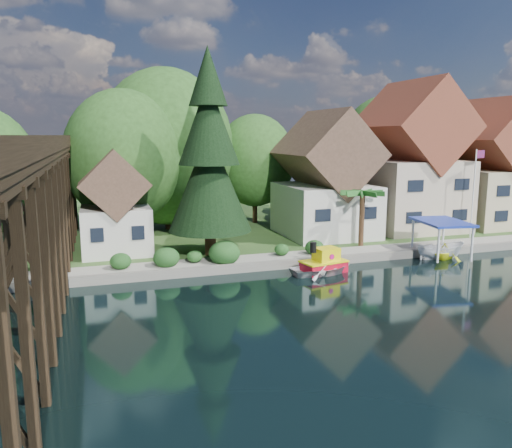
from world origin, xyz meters
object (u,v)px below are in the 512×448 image
at_px(shed, 115,209).
at_px(boat_white_a, 322,267).
at_px(boat_canopy, 441,243).
at_px(trestle_bridge, 25,210).
at_px(palm_tree, 363,195).
at_px(house_left, 326,183).
at_px(flagpole, 475,184).
at_px(tugboat, 324,263).
at_px(conifer, 209,157).
at_px(house_center, 411,166).
at_px(boat_yellow, 446,250).
at_px(house_right, 492,171).

xyz_separation_m(shed, boat_white_a, (13.08, -8.52, -3.37)).
bearing_deg(boat_canopy, trestle_bridge, -176.46).
bearing_deg(palm_tree, house_left, 98.16).
xyz_separation_m(flagpole, boat_white_a, (-16.66, -5.06, -4.73)).
height_order(shed, flagpole, shed).
bearing_deg(tugboat, boat_white_a, -134.05).
bearing_deg(trestle_bridge, conifer, 29.21).
height_order(shed, boat_white_a, shed).
bearing_deg(palm_tree, house_center, 34.58).
xyz_separation_m(palm_tree, tugboat, (-5.38, -4.53, -4.00)).
bearing_deg(boat_white_a, shed, 53.04).
distance_m(shed, boat_yellow, 25.13).
bearing_deg(palm_tree, trestle_bridge, -166.64).
distance_m(house_center, flagpole, 6.23).
bearing_deg(trestle_bridge, house_center, 19.49).
height_order(trestle_bridge, conifer, conifer).
relative_size(house_left, house_right, 0.88).
height_order(flagpole, tugboat, flagpole).
relative_size(palm_tree, flagpole, 0.63).
relative_size(palm_tree, boat_canopy, 0.94).
relative_size(house_right, boat_yellow, 4.65).
xyz_separation_m(house_center, flagpole, (2.74, -5.46, -1.23)).
relative_size(trestle_bridge, house_left, 4.01).
bearing_deg(house_center, house_right, -3.18).
distance_m(house_right, boat_canopy, 16.21).
height_order(house_left, flagpole, house_left).
bearing_deg(boat_white_a, house_right, -70.26).
bearing_deg(house_right, palm_tree, -163.26).
bearing_deg(palm_tree, boat_canopy, -40.22).
xyz_separation_m(trestle_bridge, house_right, (41.00, 10.83, 0.43)).
height_order(trestle_bridge, boat_canopy, trestle_bridge).
height_order(house_right, boat_yellow, house_right).
xyz_separation_m(house_left, boat_yellow, (5.72, -9.22, -4.43)).
xyz_separation_m(shed, tugboat, (13.36, -8.22, -3.15)).
relative_size(tugboat, boat_yellow, 1.27).
height_order(house_left, shed, house_left).
distance_m(flagpole, boat_white_a, 18.05).
distance_m(house_left, house_center, 9.10).
bearing_deg(house_center, shed, -175.76).
distance_m(palm_tree, boat_canopy, 6.91).
bearing_deg(house_right, boat_yellow, -143.11).
height_order(conifer, flagpole, conifer).
height_order(boat_canopy, boat_yellow, boat_canopy).
relative_size(shed, boat_canopy, 1.55).
height_order(house_right, flagpole, house_right).
bearing_deg(boat_canopy, boat_yellow, -20.61).
bearing_deg(boat_white_a, flagpole, -76.98).
xyz_separation_m(house_left, boat_white_a, (-4.92, -10.02, -4.68)).
xyz_separation_m(tugboat, boat_canopy, (9.98, 0.65, 0.60)).
xyz_separation_m(conifer, palm_tree, (12.13, -0.85, -3.05)).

